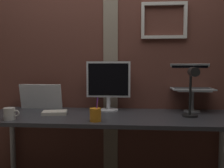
{
  "coord_description": "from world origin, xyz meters",
  "views": [
    {
      "loc": [
        0.24,
        -1.99,
        1.14
      ],
      "look_at": [
        0.06,
        0.11,
        0.98
      ],
      "focal_mm": 39.5,
      "sensor_mm": 36.0,
      "label": 1
    }
  ],
  "objects_px": {
    "desk_lamp": "(192,87)",
    "coffee_mug": "(10,114)",
    "monitor": "(108,82)",
    "pen_cup": "(95,115)",
    "laptop": "(190,82)",
    "whiteboard_panel": "(41,97)"
  },
  "relations": [
    {
      "from": "pen_cup",
      "to": "coffee_mug",
      "type": "relative_size",
      "value": 1.43
    },
    {
      "from": "desk_lamp",
      "to": "coffee_mug",
      "type": "height_order",
      "value": "desk_lamp"
    },
    {
      "from": "laptop",
      "to": "coffee_mug",
      "type": "height_order",
      "value": "laptop"
    },
    {
      "from": "monitor",
      "to": "pen_cup",
      "type": "xyz_separation_m",
      "value": [
        -0.05,
        -0.44,
        -0.21
      ]
    },
    {
      "from": "pen_cup",
      "to": "whiteboard_panel",
      "type": "bearing_deg",
      "value": 141.66
    },
    {
      "from": "laptop",
      "to": "coffee_mug",
      "type": "distance_m",
      "value": 1.55
    },
    {
      "from": "monitor",
      "to": "laptop",
      "type": "height_order",
      "value": "monitor"
    },
    {
      "from": "whiteboard_panel",
      "to": "desk_lamp",
      "type": "bearing_deg",
      "value": -12.28
    },
    {
      "from": "monitor",
      "to": "desk_lamp",
      "type": "height_order",
      "value": "monitor"
    },
    {
      "from": "monitor",
      "to": "desk_lamp",
      "type": "relative_size",
      "value": 1.13
    },
    {
      "from": "coffee_mug",
      "to": "laptop",
      "type": "bearing_deg",
      "value": 19.75
    },
    {
      "from": "pen_cup",
      "to": "laptop",
      "type": "bearing_deg",
      "value": 33.21
    },
    {
      "from": "desk_lamp",
      "to": "laptop",
      "type": "bearing_deg",
      "value": 79.19
    },
    {
      "from": "desk_lamp",
      "to": "coffee_mug",
      "type": "distance_m",
      "value": 1.41
    },
    {
      "from": "whiteboard_panel",
      "to": "pen_cup",
      "type": "relative_size",
      "value": 2.24
    },
    {
      "from": "whiteboard_panel",
      "to": "pen_cup",
      "type": "xyz_separation_m",
      "value": [
        0.59,
        -0.46,
        -0.07
      ]
    },
    {
      "from": "monitor",
      "to": "pen_cup",
      "type": "relative_size",
      "value": 2.52
    },
    {
      "from": "whiteboard_panel",
      "to": "pen_cup",
      "type": "bearing_deg",
      "value": -38.34
    },
    {
      "from": "monitor",
      "to": "desk_lamp",
      "type": "distance_m",
      "value": 0.73
    },
    {
      "from": "monitor",
      "to": "desk_lamp",
      "type": "xyz_separation_m",
      "value": [
        0.68,
        -0.26,
        -0.01
      ]
    },
    {
      "from": "laptop",
      "to": "monitor",
      "type": "bearing_deg",
      "value": -173.96
    },
    {
      "from": "desk_lamp",
      "to": "pen_cup",
      "type": "distance_m",
      "value": 0.78
    }
  ]
}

